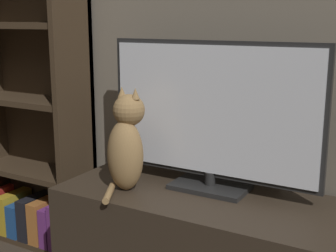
# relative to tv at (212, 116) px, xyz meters

# --- Properties ---
(wall_back) EXTENTS (4.80, 0.05, 2.60)m
(wall_back) POSITION_rel_tv_xyz_m (0.03, 0.22, 0.46)
(wall_back) COLOR #756B5B
(wall_back) RESTS_ON ground_plane
(tv) EXTENTS (0.93, 0.19, 0.62)m
(tv) POSITION_rel_tv_xyz_m (0.00, 0.00, 0.00)
(tv) COLOR black
(tv) RESTS_ON tv_stand
(cat) EXTENTS (0.17, 0.29, 0.43)m
(cat) POSITION_rel_tv_xyz_m (-0.31, -0.18, -0.12)
(cat) COLOR #997547
(cat) RESTS_ON tv_stand
(bookshelf) EXTENTS (0.68, 0.28, 1.60)m
(bookshelf) POSITION_rel_tv_xyz_m (-1.09, 0.08, -0.17)
(bookshelf) COLOR #3D2D1E
(bookshelf) RESTS_ON ground_plane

